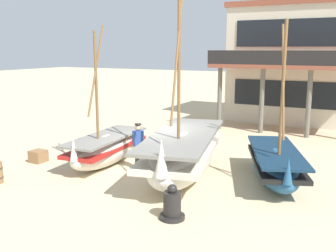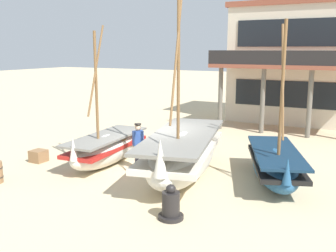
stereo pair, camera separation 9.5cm
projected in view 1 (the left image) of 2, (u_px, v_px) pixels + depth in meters
name	position (u px, v px, depth m)	size (l,w,h in m)	color
ground_plane	(155.00, 168.00, 14.13)	(120.00, 120.00, 0.00)	#CCB78E
fishing_boat_near_left	(106.00, 148.00, 14.48)	(1.72, 4.21, 5.12)	silver
fishing_boat_centre_large	(183.00, 153.00, 13.04)	(3.29, 6.15, 7.60)	silver
fishing_boat_far_right	(275.00, 164.00, 12.56)	(2.84, 4.47, 5.16)	#23517A
fisherman_by_hull	(138.00, 147.00, 13.87)	(0.39, 0.42, 1.68)	#33333D
capstan_winch	(172.00, 205.00, 9.85)	(0.66, 0.66, 0.93)	black
cargo_crate	(38.00, 156.00, 14.87)	(0.55, 0.55, 0.46)	olive
harbor_building_main	(303.00, 63.00, 23.24)	(8.35, 8.30, 6.95)	beige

